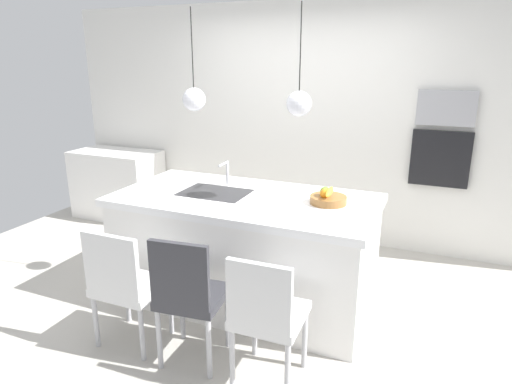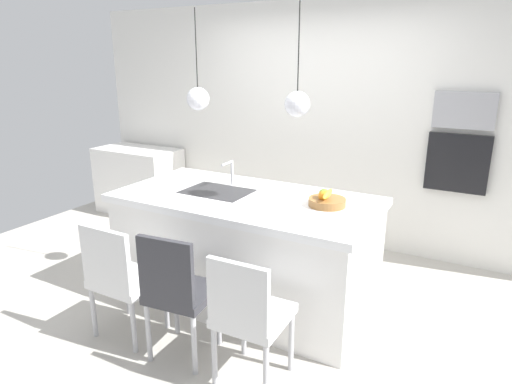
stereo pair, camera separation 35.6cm
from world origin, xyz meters
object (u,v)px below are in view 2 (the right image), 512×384
at_px(fruit_bowl, 327,200).
at_px(chair_near, 120,276).
at_px(oven, 457,163).
at_px(chair_far, 249,313).
at_px(microwave, 464,110).
at_px(chair_middle, 177,289).

relative_size(fruit_bowl, chair_near, 0.31).
distance_m(oven, chair_far, 2.71).
bearing_deg(oven, chair_far, -109.07).
height_order(microwave, oven, microwave).
bearing_deg(chair_near, chair_far, 0.08).
relative_size(chair_middle, chair_far, 1.03).
bearing_deg(chair_far, chair_near, -179.92).
bearing_deg(fruit_bowl, chair_middle, -122.86).
bearing_deg(chair_far, fruit_bowl, 84.15).
bearing_deg(chair_near, oven, 52.35).
distance_m(oven, chair_near, 3.22).
bearing_deg(chair_near, microwave, 52.35).
bearing_deg(fruit_bowl, oven, 62.98).
bearing_deg(fruit_bowl, chair_far, -95.85).
distance_m(oven, chair_middle, 2.93).
relative_size(chair_near, chair_far, 0.99).
height_order(oven, chair_far, oven).
xyz_separation_m(microwave, oven, (0.00, 0.00, -0.50)).
bearing_deg(chair_middle, fruit_bowl, 57.14).
bearing_deg(microwave, chair_far, -109.07).
bearing_deg(oven, microwave, 0.00).
relative_size(microwave, chair_middle, 0.58).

